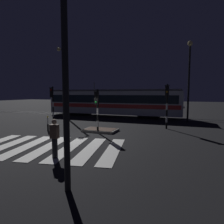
{
  "coord_description": "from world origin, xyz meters",
  "views": [
    {
      "loc": [
        6.78,
        -11.13,
        2.82
      ],
      "look_at": [
        1.42,
        2.82,
        1.4
      ],
      "focal_mm": 31.83,
      "sensor_mm": 36.0,
      "label": 1
    }
  ],
  "objects_px": {
    "traffic_light_corner_far_right": "(167,99)",
    "traffic_light_median_centre": "(97,104)",
    "street_lamp_trackside_right": "(189,73)",
    "bollard_island_edge": "(48,123)",
    "traffic_light_corner_far_left": "(52,99)",
    "street_lamp_near_kerb": "(59,20)",
    "pedestrian_waiting_at_kerb": "(55,138)",
    "street_lamp_trackside_left": "(63,74)",
    "tram": "(112,102)"
  },
  "relations": [
    {
      "from": "traffic_light_corner_far_right",
      "to": "pedestrian_waiting_at_kerb",
      "type": "relative_size",
      "value": 2.06
    },
    {
      "from": "traffic_light_corner_far_right",
      "to": "pedestrian_waiting_at_kerb",
      "type": "xyz_separation_m",
      "value": [
        -3.79,
        -9.08,
        -1.45
      ]
    },
    {
      "from": "traffic_light_corner_far_right",
      "to": "traffic_light_corner_far_left",
      "type": "bearing_deg",
      "value": -179.75
    },
    {
      "from": "street_lamp_trackside_left",
      "to": "bollard_island_edge",
      "type": "bearing_deg",
      "value": -62.88
    },
    {
      "from": "traffic_light_corner_far_left",
      "to": "tram",
      "type": "distance_m",
      "value": 7.53
    },
    {
      "from": "traffic_light_corner_far_right",
      "to": "traffic_light_corner_far_left",
      "type": "distance_m",
      "value": 10.85
    },
    {
      "from": "traffic_light_corner_far_right",
      "to": "traffic_light_median_centre",
      "type": "xyz_separation_m",
      "value": [
        -4.39,
        -3.51,
        -0.29
      ]
    },
    {
      "from": "traffic_light_median_centre",
      "to": "tram",
      "type": "xyz_separation_m",
      "value": [
        -2.64,
        9.92,
        -0.29
      ]
    },
    {
      "from": "bollard_island_edge",
      "to": "traffic_light_corner_far_right",
      "type": "bearing_deg",
      "value": 25.92
    },
    {
      "from": "traffic_light_median_centre",
      "to": "pedestrian_waiting_at_kerb",
      "type": "height_order",
      "value": "traffic_light_median_centre"
    },
    {
      "from": "street_lamp_near_kerb",
      "to": "street_lamp_trackside_left",
      "type": "bearing_deg",
      "value": 124.57
    },
    {
      "from": "traffic_light_median_centre",
      "to": "bollard_island_edge",
      "type": "distance_m",
      "value": 4.16
    },
    {
      "from": "street_lamp_near_kerb",
      "to": "bollard_island_edge",
      "type": "distance_m",
      "value": 10.89
    },
    {
      "from": "traffic_light_corner_far_right",
      "to": "traffic_light_median_centre",
      "type": "relative_size",
      "value": 1.14
    },
    {
      "from": "street_lamp_near_kerb",
      "to": "pedestrian_waiting_at_kerb",
      "type": "height_order",
      "value": "street_lamp_near_kerb"
    },
    {
      "from": "street_lamp_trackside_left",
      "to": "traffic_light_corner_far_right",
      "type": "bearing_deg",
      "value": -17.53
    },
    {
      "from": "street_lamp_trackside_right",
      "to": "bollard_island_edge",
      "type": "relative_size",
      "value": 6.74
    },
    {
      "from": "traffic_light_corner_far_left",
      "to": "traffic_light_median_centre",
      "type": "xyz_separation_m",
      "value": [
        6.46,
        -3.46,
        -0.25
      ]
    },
    {
      "from": "traffic_light_median_centre",
      "to": "tram",
      "type": "relative_size",
      "value": 0.19
    },
    {
      "from": "street_lamp_near_kerb",
      "to": "tram",
      "type": "height_order",
      "value": "street_lamp_near_kerb"
    },
    {
      "from": "tram",
      "to": "pedestrian_waiting_at_kerb",
      "type": "distance_m",
      "value": 15.85
    },
    {
      "from": "traffic_light_corner_far_left",
      "to": "street_lamp_near_kerb",
      "type": "distance_m",
      "value": 14.97
    },
    {
      "from": "street_lamp_near_kerb",
      "to": "street_lamp_trackside_right",
      "type": "relative_size",
      "value": 1.0
    },
    {
      "from": "traffic_light_corner_far_right",
      "to": "tram",
      "type": "relative_size",
      "value": 0.22
    },
    {
      "from": "traffic_light_median_centre",
      "to": "pedestrian_waiting_at_kerb",
      "type": "distance_m",
      "value": 5.72
    },
    {
      "from": "traffic_light_corner_far_left",
      "to": "street_lamp_trackside_left",
      "type": "bearing_deg",
      "value": 110.1
    },
    {
      "from": "traffic_light_corner_far_right",
      "to": "bollard_island_edge",
      "type": "xyz_separation_m",
      "value": [
        -8.25,
        -4.01,
        -1.77
      ]
    },
    {
      "from": "street_lamp_trackside_right",
      "to": "street_lamp_trackside_left",
      "type": "relative_size",
      "value": 0.94
    },
    {
      "from": "street_lamp_trackside_right",
      "to": "tram",
      "type": "distance_m",
      "value": 9.35
    },
    {
      "from": "traffic_light_corner_far_right",
      "to": "street_lamp_trackside_right",
      "type": "height_order",
      "value": "street_lamp_trackside_right"
    },
    {
      "from": "traffic_light_median_centre",
      "to": "bollard_island_edge",
      "type": "height_order",
      "value": "traffic_light_median_centre"
    },
    {
      "from": "street_lamp_near_kerb",
      "to": "pedestrian_waiting_at_kerb",
      "type": "xyz_separation_m",
      "value": [
        -2.16,
        2.51,
        -3.83
      ]
    },
    {
      "from": "street_lamp_trackside_left",
      "to": "street_lamp_trackside_right",
      "type": "bearing_deg",
      "value": 1.15
    },
    {
      "from": "traffic_light_corner_far_right",
      "to": "street_lamp_trackside_right",
      "type": "distance_m",
      "value": 5.04
    },
    {
      "from": "traffic_light_median_centre",
      "to": "street_lamp_near_kerb",
      "type": "bearing_deg",
      "value": -71.15
    },
    {
      "from": "traffic_light_corner_far_right",
      "to": "street_lamp_near_kerb",
      "type": "height_order",
      "value": "street_lamp_near_kerb"
    },
    {
      "from": "traffic_light_corner_far_left",
      "to": "street_lamp_trackside_right",
      "type": "distance_m",
      "value": 13.32
    },
    {
      "from": "traffic_light_median_centre",
      "to": "street_lamp_trackside_right",
      "type": "relative_size",
      "value": 0.41
    },
    {
      "from": "traffic_light_corner_far_left",
      "to": "street_lamp_trackside_right",
      "type": "xyz_separation_m",
      "value": [
        12.4,
        4.21,
        2.43
      ]
    },
    {
      "from": "traffic_light_corner_far_left",
      "to": "street_lamp_near_kerb",
      "type": "xyz_separation_m",
      "value": [
        9.22,
        -11.54,
        2.42
      ]
    },
    {
      "from": "traffic_light_corner_far_left",
      "to": "bollard_island_edge",
      "type": "distance_m",
      "value": 5.05
    },
    {
      "from": "traffic_light_median_centre",
      "to": "tram",
      "type": "distance_m",
      "value": 10.27
    },
    {
      "from": "traffic_light_median_centre",
      "to": "bollard_island_edge",
      "type": "relative_size",
      "value": 2.78
    },
    {
      "from": "street_lamp_trackside_right",
      "to": "pedestrian_waiting_at_kerb",
      "type": "height_order",
      "value": "street_lamp_trackside_right"
    },
    {
      "from": "street_lamp_trackside_right",
      "to": "bollard_island_edge",
      "type": "distance_m",
      "value": 13.42
    },
    {
      "from": "traffic_light_corner_far_left",
      "to": "pedestrian_waiting_at_kerb",
      "type": "bearing_deg",
      "value": -51.97
    },
    {
      "from": "traffic_light_corner_far_left",
      "to": "pedestrian_waiting_at_kerb",
      "type": "distance_m",
      "value": 11.55
    },
    {
      "from": "street_lamp_near_kerb",
      "to": "street_lamp_trackside_right",
      "type": "xyz_separation_m",
      "value": [
        3.18,
        15.75,
        0.01
      ]
    },
    {
      "from": "street_lamp_near_kerb",
      "to": "street_lamp_trackside_right",
      "type": "bearing_deg",
      "value": 78.6
    },
    {
      "from": "traffic_light_corner_far_left",
      "to": "street_lamp_trackside_left",
      "type": "height_order",
      "value": "street_lamp_trackside_left"
    }
  ]
}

